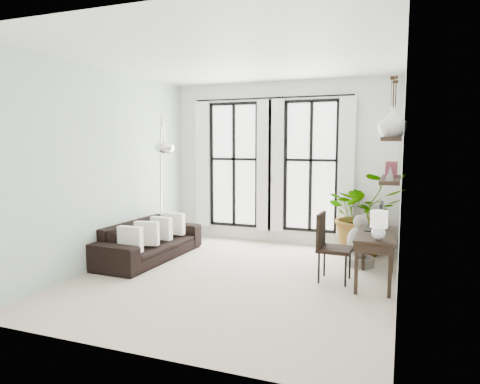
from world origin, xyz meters
The scene contains 16 objects.
floor centered at (0.00, 0.00, 0.00)m, with size 5.00×5.00×0.00m, color beige.
ceiling centered at (0.00, 0.00, 3.20)m, with size 5.00×5.00×0.00m, color white.
wall_left centered at (-2.25, 0.00, 1.60)m, with size 5.00×5.00×0.00m, color #AFC3B6.
wall_right centered at (2.25, 0.00, 1.60)m, with size 5.00×5.00×0.00m, color white.
wall_back centered at (0.00, 2.50, 1.60)m, with size 4.50×4.50×0.00m, color white.
windows centered at (-0.20, 2.43, 1.56)m, with size 3.26×0.13×2.65m.
wall_shelves centered at (2.11, 0.52, 1.73)m, with size 0.25×1.30×0.60m.
sofa centered at (-1.80, 0.48, 0.32)m, with size 2.22×0.87×0.65m, color black.
throw_pillows centered at (-1.70, 0.48, 0.50)m, with size 0.40×1.52×0.40m.
plant centered at (1.64, 2.06, 0.75)m, with size 1.35×1.17×1.50m, color #2D7228.
desk centered at (1.95, 0.43, 0.70)m, with size 0.53×1.24×1.13m.
desk_chair centered at (1.30, 0.38, 0.57)m, with size 0.49×0.49×0.99m.
arc_lamp centered at (-1.69, 0.78, 1.87)m, with size 0.75×0.87×2.50m.
buddha centered at (1.66, 1.33, 0.36)m, with size 0.47×0.47×0.85m.
vase_a centered at (2.11, 0.23, 2.27)m, with size 0.37×0.37×0.38m, color white.
vase_b centered at (2.11, 0.63, 2.27)m, with size 0.37×0.37×0.38m, color white.
Camera 1 is at (2.24, -5.76, 1.99)m, focal length 32.00 mm.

